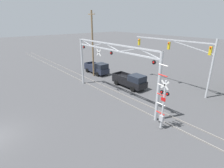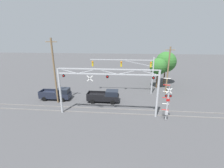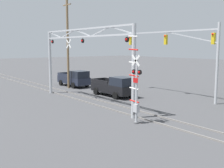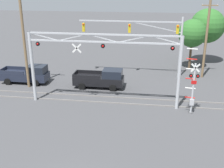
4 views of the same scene
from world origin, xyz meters
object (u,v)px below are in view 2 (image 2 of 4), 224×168
crossing_signal_mast (167,104)px  traffic_signal_span (136,68)px  crossing_gantry (107,85)px  background_tree_far_left_verge (166,62)px  background_tree_beyond_span (158,67)px  utility_pole_right (168,70)px  utility_pole_left (55,71)px  pickup_truck_lead (105,96)px  pickup_truck_following (57,94)px

crossing_signal_mast → traffic_signal_span: (-3.62, 9.95, 2.81)m
crossing_gantry → background_tree_far_left_verge: background_tree_far_left_verge is taller
background_tree_beyond_span → crossing_signal_mast: bearing=-95.8°
crossing_signal_mast → utility_pole_right: bearing=76.2°
traffic_signal_span → utility_pole_left: 14.57m
utility_pole_right → background_tree_beyond_span: (-1.16, 3.45, 0.03)m
crossing_gantry → traffic_signal_span: 10.16m
crossing_gantry → utility_pole_right: 14.34m
pickup_truck_lead → crossing_gantry: bearing=-77.5°
traffic_signal_span → background_tree_far_left_verge: (7.41, 7.41, 0.18)m
pickup_truck_lead → utility_pole_left: size_ratio=0.51×
crossing_signal_mast → pickup_truck_lead: 10.43m
utility_pole_left → traffic_signal_span: bearing=23.2°
traffic_signal_span → utility_pole_right: 6.23m
pickup_truck_following → background_tree_far_left_verge: background_tree_far_left_verge is taller
traffic_signal_span → utility_pole_left: (-13.39, -5.74, 0.40)m
crossing_gantry → utility_pole_left: utility_pole_left is taller
crossing_signal_mast → traffic_signal_span: bearing=110.0°
pickup_truck_following → utility_pole_left: utility_pole_left is taller
utility_pole_right → background_tree_far_left_verge: bearing=80.0°
traffic_signal_span → utility_pole_left: size_ratio=1.15×
crossing_signal_mast → pickup_truck_lead: bearing=149.9°
crossing_signal_mast → background_tree_beyond_span: size_ratio=0.89×
utility_pole_left → background_tree_beyond_span: size_ratio=1.62×
background_tree_beyond_span → background_tree_far_left_verge: size_ratio=0.86×
crossing_signal_mast → background_tree_far_left_verge: 18.02m
pickup_truck_lead → background_tree_beyond_span: size_ratio=0.83×
crossing_gantry → pickup_truck_following: 11.29m
pickup_truck_lead → background_tree_far_left_verge: background_tree_far_left_verge is taller
crossing_gantry → pickup_truck_lead: 5.66m
background_tree_far_left_verge → utility_pole_left: bearing=-147.7°
background_tree_far_left_verge → pickup_truck_lead: bearing=-136.3°
traffic_signal_span → pickup_truck_lead: (-5.33, -4.76, -4.07)m
utility_pole_left → background_tree_far_left_verge: (20.80, 13.15, -0.22)m
utility_pole_right → background_tree_beyond_span: utility_pole_right is taller
utility_pole_right → background_tree_far_left_verge: size_ratio=1.19×
crossing_gantry → utility_pole_left: (-9.03, 3.42, 1.04)m
traffic_signal_span → background_tree_beyond_span: 6.44m
crossing_signal_mast → background_tree_beyond_span: background_tree_beyond_span is taller
pickup_truck_following → crossing_signal_mast: bearing=-17.2°
pickup_truck_following → background_tree_far_left_verge: bearing=29.0°
utility_pole_right → crossing_signal_mast: bearing=-103.8°
crossing_gantry → background_tree_beyond_span: crossing_gantry is taller
crossing_signal_mast → background_tree_beyond_span: (1.41, 13.95, 2.47)m
utility_pole_left → utility_pole_right: utility_pole_left is taller
crossing_signal_mast → traffic_signal_span: size_ratio=0.48×
crossing_signal_mast → utility_pole_right: utility_pole_right is taller
traffic_signal_span → pickup_truck_following: size_ratio=2.28×
pickup_truck_lead → utility_pole_left: bearing=-173.1°
crossing_gantry → utility_pole_right: bearing=42.6°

